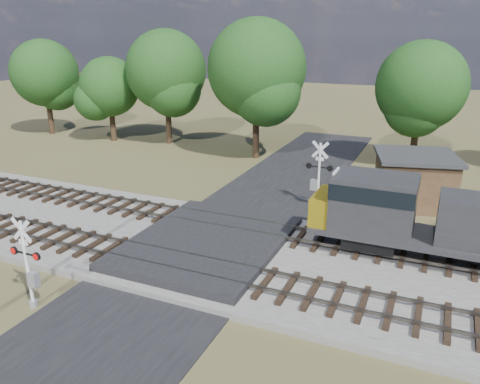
% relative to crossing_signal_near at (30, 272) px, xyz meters
% --- Properties ---
extents(ground, '(160.00, 160.00, 0.00)m').
position_rel_crossing_signal_near_xyz_m(ground, '(3.88, 6.76, -1.56)').
color(ground, '#4D4C29').
rests_on(ground, ground).
extents(ballast_bed, '(140.00, 10.00, 0.30)m').
position_rel_crossing_signal_near_xyz_m(ballast_bed, '(13.88, 7.26, -1.41)').
color(ballast_bed, gray).
rests_on(ballast_bed, ground).
extents(road, '(7.00, 60.00, 0.08)m').
position_rel_crossing_signal_near_xyz_m(road, '(3.88, 6.76, -1.52)').
color(road, black).
rests_on(road, ground).
extents(crossing_panel, '(7.00, 9.00, 0.62)m').
position_rel_crossing_signal_near_xyz_m(crossing_panel, '(3.88, 7.26, -1.25)').
color(crossing_panel, '#262628').
rests_on(crossing_panel, ground).
extents(track_near, '(140.00, 2.60, 0.33)m').
position_rel_crossing_signal_near_xyz_m(track_near, '(7.00, 4.76, -1.15)').
color(track_near, black).
rests_on(track_near, ballast_bed).
extents(track_far, '(140.00, 2.60, 0.33)m').
position_rel_crossing_signal_near_xyz_m(track_far, '(7.00, 9.76, -1.15)').
color(track_far, black).
rests_on(track_far, ballast_bed).
extents(crossing_signal_near, '(1.52, 0.33, 3.76)m').
position_rel_crossing_signal_near_xyz_m(crossing_signal_near, '(0.00, 0.00, 0.00)').
color(crossing_signal_near, silver).
rests_on(crossing_signal_near, ground).
extents(crossing_signal_far, '(1.69, 0.37, 4.18)m').
position_rel_crossing_signal_near_xyz_m(crossing_signal_far, '(7.25, 15.27, 0.17)').
color(crossing_signal_far, silver).
rests_on(crossing_signal_far, ground).
extents(equipment_shed, '(5.69, 5.69, 3.20)m').
position_rel_crossing_signal_near_xyz_m(equipment_shed, '(12.59, 18.31, 0.05)').
color(equipment_shed, '#412D1B').
rests_on(equipment_shed, ground).
extents(treeline, '(76.98, 11.42, 11.90)m').
position_rel_crossing_signal_near_xyz_m(treeline, '(11.35, 26.64, 5.05)').
color(treeline, black).
rests_on(treeline, ground).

